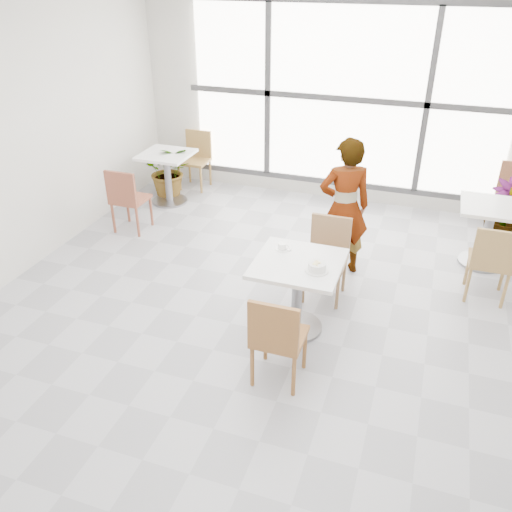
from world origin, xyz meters
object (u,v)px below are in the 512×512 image
(bg_table_right, at_px, (489,226))
(person, at_px, (344,208))
(oatmeal_bowl, at_px, (317,267))
(bg_chair_left_far, at_px, (196,155))
(chair_far, at_px, (328,252))
(coffee_cup, at_px, (282,247))
(plant_left, at_px, (169,170))
(plant_right, at_px, (506,214))
(bg_table_left, at_px, (167,171))
(chair_near, at_px, (277,336))
(bg_chair_left_near, at_px, (127,197))
(bg_chair_right_near, at_px, (492,259))
(main_table, at_px, (297,283))

(bg_table_right, bearing_deg, person, -155.97)
(oatmeal_bowl, xyz_separation_m, bg_chair_left_far, (-2.67, 3.22, -0.29))
(chair_far, height_order, coffee_cup, chair_far)
(person, xyz_separation_m, plant_left, (-2.88, 1.37, -0.38))
(person, height_order, bg_table_right, person)
(plant_right, bearing_deg, bg_table_left, -178.44)
(oatmeal_bowl, bearing_deg, bg_table_left, 138.30)
(bg_table_right, distance_m, bg_chair_left_far, 4.38)
(plant_left, bearing_deg, person, -25.43)
(chair_near, xyz_separation_m, person, (0.14, 2.05, 0.29))
(chair_far, distance_m, bg_chair_left_near, 2.84)
(bg_chair_left_near, bearing_deg, coffee_cup, 154.62)
(chair_near, xyz_separation_m, plant_left, (-2.74, 3.42, -0.10))
(bg_chair_left_near, relative_size, plant_right, 1.01)
(chair_near, relative_size, bg_chair_left_near, 1.00)
(bg_chair_left_far, relative_size, bg_chair_right_near, 1.00)
(bg_chair_left_near, relative_size, bg_chair_right_near, 1.00)
(bg_table_left, bearing_deg, plant_left, 112.84)
(coffee_cup, bearing_deg, person, 70.06)
(bg_chair_left_far, bearing_deg, chair_far, -42.67)
(main_table, relative_size, person, 0.51)
(oatmeal_bowl, relative_size, person, 0.13)
(chair_near, relative_size, bg_table_right, 1.16)
(bg_table_left, relative_size, bg_chair_right_near, 0.86)
(bg_table_right, bearing_deg, chair_far, -142.73)
(chair_near, height_order, chair_far, same)
(person, bearing_deg, oatmeal_bowl, 66.57)
(chair_near, distance_m, person, 2.08)
(bg_table_left, height_order, bg_chair_right_near, bg_chair_right_near)
(bg_table_left, bearing_deg, main_table, -42.55)
(coffee_cup, relative_size, bg_table_right, 0.21)
(bg_chair_left_near, height_order, plant_right, bg_chair_left_near)
(person, relative_size, bg_table_right, 2.11)
(person, relative_size, bg_table_left, 2.11)
(oatmeal_bowl, distance_m, bg_chair_left_near, 3.19)
(chair_near, relative_size, person, 0.55)
(bg_table_right, xyz_separation_m, bg_chair_left_near, (-4.39, -0.62, 0.01))
(bg_table_left, distance_m, bg_chair_left_far, 0.74)
(oatmeal_bowl, distance_m, plant_left, 3.99)
(oatmeal_bowl, height_order, plant_left, oatmeal_bowl)
(bg_chair_left_far, distance_m, bg_chair_right_near, 4.67)
(main_table, bearing_deg, bg_table_left, 137.45)
(chair_far, height_order, bg_table_right, chair_far)
(coffee_cup, xyz_separation_m, bg_table_left, (-2.39, 2.21, -0.29))
(bg_table_left, xyz_separation_m, bg_chair_right_near, (4.35, -1.26, 0.01))
(bg_table_right, relative_size, bg_chair_left_far, 0.86)
(main_table, height_order, oatmeal_bowl, oatmeal_bowl)
(chair_far, distance_m, oatmeal_bowl, 0.88)
(bg_table_right, bearing_deg, main_table, -131.96)
(oatmeal_bowl, bearing_deg, chair_near, -102.41)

